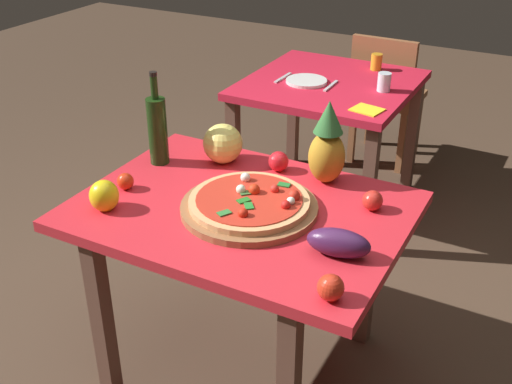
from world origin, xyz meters
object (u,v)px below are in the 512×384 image
(pizza, at_px, (250,201))
(wine_bottle, at_px, (158,129))
(pizza_board, at_px, (249,208))
(drinking_glass_water, at_px, (384,82))
(eggplant, at_px, (339,243))
(tomato_at_corner, at_px, (125,181))
(dining_chair, at_px, (385,92))
(melon, at_px, (223,144))
(pineapple_left, at_px, (327,146))
(tomato_beside_pepper, at_px, (373,201))
(background_table, at_px, (329,101))
(dinner_plate, at_px, (306,81))
(bell_pepper, at_px, (104,196))
(tomato_by_bottle, at_px, (331,288))
(napkin_folded, at_px, (367,110))
(display_table, at_px, (242,230))
(tomato_near_board, at_px, (278,161))
(fork_utensil, at_px, (283,78))
(knife_utensil, at_px, (331,86))
(drinking_glass_juice, at_px, (376,62))

(pizza, relative_size, wine_bottle, 1.12)
(pizza_board, bearing_deg, drinking_glass_water, 88.93)
(eggplant, xyz_separation_m, tomato_at_corner, (-0.85, 0.04, -0.01))
(dining_chair, height_order, melon, melon)
(pizza_board, relative_size, pineapple_left, 1.49)
(tomato_beside_pepper, distance_m, drinking_glass_water, 1.24)
(wine_bottle, bearing_deg, background_table, 79.72)
(dinner_plate, bearing_deg, bell_pepper, -92.58)
(tomato_by_bottle, bearing_deg, napkin_folded, 105.29)
(pizza_board, distance_m, bell_pepper, 0.50)
(eggplant, bearing_deg, display_table, 163.25)
(tomato_by_bottle, bearing_deg, tomato_near_board, 126.61)
(pizza, height_order, tomato_beside_pepper, pizza)
(display_table, distance_m, dinner_plate, 1.36)
(pizza_board, bearing_deg, eggplant, -16.32)
(background_table, bearing_deg, wine_bottle, -100.28)
(eggplant, distance_m, napkin_folded, 1.25)
(melon, relative_size, tomato_by_bottle, 2.04)
(fork_utensil, bearing_deg, knife_utensil, 1.34)
(bell_pepper, height_order, dinner_plate, bell_pepper)
(pizza, xyz_separation_m, napkin_folded, (0.04, 1.09, -0.04))
(dining_chair, distance_m, wine_bottle, 1.98)
(wine_bottle, height_order, eggplant, wine_bottle)
(tomato_at_corner, bearing_deg, tomato_beside_pepper, 18.31)
(pizza, xyz_separation_m, bell_pepper, (-0.45, -0.22, 0.01))
(tomato_near_board, bearing_deg, dining_chair, 93.53)
(tomato_by_bottle, bearing_deg, dinner_plate, 116.11)
(pineapple_left, relative_size, tomato_by_bottle, 4.14)
(pineapple_left, xyz_separation_m, napkin_folded, (-0.10, 0.77, -0.14))
(wine_bottle, relative_size, napkin_folded, 2.66)
(dinner_plate, relative_size, napkin_folded, 1.57)
(drinking_glass_juice, bearing_deg, melon, -96.24)
(pizza_board, bearing_deg, dinner_plate, 105.87)
(tomato_by_bottle, bearing_deg, wine_bottle, 152.23)
(pizza, distance_m, fork_utensil, 1.43)
(dining_chair, height_order, tomato_by_bottle, dining_chair)
(tomato_at_corner, height_order, knife_utensil, tomato_at_corner)
(dining_chair, relative_size, fork_utensil, 4.72)
(bell_pepper, bearing_deg, drinking_glass_water, 73.66)
(knife_utensil, relative_size, napkin_folded, 1.29)
(display_table, xyz_separation_m, knife_utensil, (-0.20, 1.32, 0.10))
(pizza, height_order, bell_pepper, bell_pepper)
(tomato_by_bottle, bearing_deg, pizza_board, 143.44)
(pineapple_left, relative_size, drinking_glass_juice, 3.55)
(pineapple_left, height_order, tomato_near_board, pineapple_left)
(tomato_near_board, bearing_deg, knife_utensil, 100.71)
(eggplant, relative_size, fork_utensil, 1.11)
(background_table, bearing_deg, drinking_glass_water, -2.37)
(wine_bottle, bearing_deg, napkin_folded, 59.70)
(eggplant, bearing_deg, pizza, 163.15)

